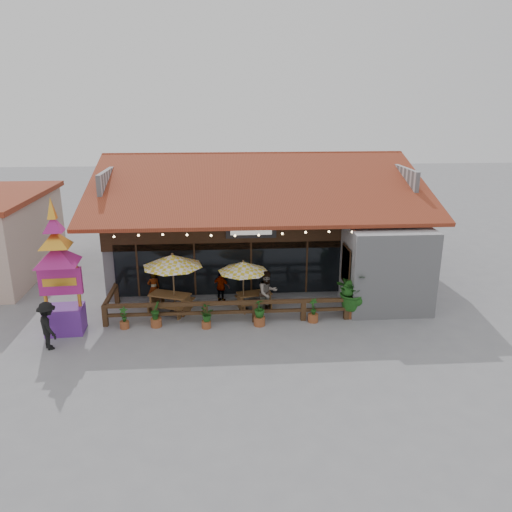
{
  "coord_description": "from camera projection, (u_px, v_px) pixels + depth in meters",
  "views": [
    {
      "loc": [
        -1.75,
        -19.14,
        8.72
      ],
      "look_at": [
        -0.31,
        1.5,
        2.18
      ],
      "focal_mm": 35.0,
      "sensor_mm": 36.0,
      "label": 1
    }
  ],
  "objects": [
    {
      "name": "umbrella_left",
      "position": [
        172.0,
        261.0,
        20.54
      ],
      "size": [
        2.96,
        2.96,
        2.68
      ],
      "color": "brown",
      "rests_on": "ground"
    },
    {
      "name": "restaurant_building",
      "position": [
        260.0,
        227.0,
        26.59
      ],
      "size": [
        15.5,
        14.73,
        6.09
      ],
      "color": "#B9BABF",
      "rests_on": "ground"
    },
    {
      "name": "picnic_table_right",
      "position": [
        254.0,
        298.0,
        21.65
      ],
      "size": [
        1.7,
        1.54,
        0.7
      ],
      "color": "brown",
      "rests_on": "ground"
    },
    {
      "name": "planter_b",
      "position": [
        156.0,
        315.0,
        19.84
      ],
      "size": [
        0.44,
        0.48,
        1.08
      ],
      "color": "brown",
      "rests_on": "ground"
    },
    {
      "name": "picnic_table_left",
      "position": [
        170.0,
        300.0,
        21.21
      ],
      "size": [
        2.1,
        1.97,
        0.81
      ],
      "color": "brown",
      "rests_on": "ground"
    },
    {
      "name": "diner_c",
      "position": [
        221.0,
        287.0,
        22.26
      ],
      "size": [
        0.9,
        0.68,
        1.42
      ],
      "primitive_type": "imported",
      "rotation": [
        0.0,
        0.0,
        2.68
      ],
      "color": "#372011",
      "rests_on": "ground"
    },
    {
      "name": "planter_e",
      "position": [
        313.0,
        312.0,
        20.29
      ],
      "size": [
        0.42,
        0.44,
        1.03
      ],
      "color": "brown",
      "rests_on": "ground"
    },
    {
      "name": "diner_a",
      "position": [
        154.0,
        288.0,
        22.02
      ],
      "size": [
        0.61,
        0.48,
        1.48
      ],
      "primitive_type": "imported",
      "rotation": [
        0.0,
        0.0,
        3.4
      ],
      "color": "#372011",
      "rests_on": "ground"
    },
    {
      "name": "tropical_plant",
      "position": [
        352.0,
        292.0,
        20.53
      ],
      "size": [
        1.83,
        1.76,
        1.96
      ],
      "color": "brown",
      "rests_on": "ground"
    },
    {
      "name": "planter_a",
      "position": [
        124.0,
        320.0,
        19.73
      ],
      "size": [
        0.36,
        0.36,
        0.89
      ],
      "color": "brown",
      "rests_on": "ground"
    },
    {
      "name": "ground",
      "position": [
        266.0,
        316.0,
        20.95
      ],
      "size": [
        100.0,
        100.0,
        0.0
      ],
      "primitive_type": "plane",
      "color": "gray",
      "rests_on": "ground"
    },
    {
      "name": "diner_b",
      "position": [
        267.0,
        293.0,
        20.93
      ],
      "size": [
        1.13,
        1.02,
        1.88
      ],
      "primitive_type": "imported",
      "rotation": [
        0.0,
        0.0,
        0.42
      ],
      "color": "#372011",
      "rests_on": "ground"
    },
    {
      "name": "umbrella_right",
      "position": [
        243.0,
        267.0,
        20.85
      ],
      "size": [
        2.53,
        2.53,
        2.3
      ],
      "color": "brown",
      "rests_on": "ground"
    },
    {
      "name": "thai_sign_tower",
      "position": [
        58.0,
        258.0,
        18.62
      ],
      "size": [
        2.26,
        2.26,
        5.73
      ],
      "color": "#622792",
      "rests_on": "ground"
    },
    {
      "name": "patio_railing",
      "position": [
        212.0,
        307.0,
        20.36
      ],
      "size": [
        10.0,
        2.6,
        0.92
      ],
      "color": "#482E19",
      "rests_on": "ground"
    },
    {
      "name": "planter_c",
      "position": [
        206.0,
        316.0,
        19.72
      ],
      "size": [
        0.72,
        0.7,
        0.91
      ],
      "color": "brown",
      "rests_on": "ground"
    },
    {
      "name": "pedestrian",
      "position": [
        48.0,
        326.0,
        17.98
      ],
      "size": [
        1.21,
        1.34,
        1.8
      ],
      "primitive_type": "imported",
      "rotation": [
        0.0,
        0.0,
        2.18
      ],
      "color": "black",
      "rests_on": "ground"
    },
    {
      "name": "planter_d",
      "position": [
        259.0,
        313.0,
        19.94
      ],
      "size": [
        0.58,
        0.58,
        1.12
      ],
      "color": "brown",
      "rests_on": "ground"
    }
  ]
}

